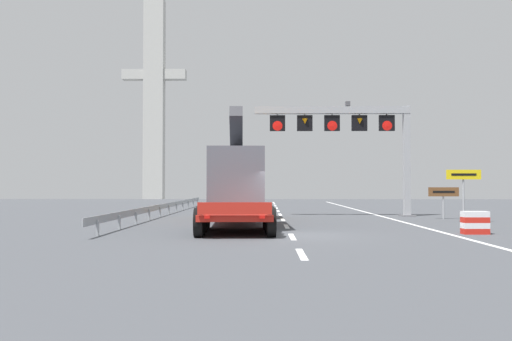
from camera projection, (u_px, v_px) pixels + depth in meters
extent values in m
plane|color=#424449|center=(292.00, 235.00, 21.43)|extent=(112.00, 112.00, 0.00)
cube|color=silver|center=(302.00, 254.00, 15.44)|extent=(0.20, 2.60, 0.01)
cube|color=silver|center=(292.00, 237.00, 20.65)|extent=(0.20, 2.60, 0.01)
cube|color=silver|center=(287.00, 226.00, 25.86)|extent=(0.20, 2.60, 0.01)
cube|color=silver|center=(283.00, 220.00, 31.07)|extent=(0.20, 2.60, 0.01)
cube|color=silver|center=(280.00, 215.00, 36.28)|extent=(0.20, 2.60, 0.01)
cube|color=silver|center=(278.00, 211.00, 41.49)|extent=(0.20, 2.60, 0.01)
cube|color=silver|center=(277.00, 208.00, 46.70)|extent=(0.20, 2.60, 0.01)
cube|color=silver|center=(275.00, 206.00, 51.91)|extent=(0.20, 2.60, 0.01)
cube|color=silver|center=(274.00, 204.00, 57.13)|extent=(0.20, 2.60, 0.01)
cube|color=silver|center=(274.00, 202.00, 62.34)|extent=(0.20, 2.60, 0.01)
cube|color=silver|center=(385.00, 217.00, 33.33)|extent=(0.20, 63.00, 0.01)
cube|color=#9EA0A5|center=(407.00, 161.00, 34.61)|extent=(0.40, 0.40, 6.89)
cube|color=slate|center=(407.00, 216.00, 34.52)|extent=(0.90, 0.90, 0.08)
cube|color=#9EA0A5|center=(332.00, 110.00, 34.77)|extent=(9.71, 0.44, 0.44)
cube|color=#4C4C51|center=(348.00, 104.00, 34.77)|extent=(0.28, 0.40, 0.28)
cube|color=black|center=(387.00, 123.00, 34.70)|extent=(0.96, 0.24, 0.98)
cube|color=#9EA0A5|center=(387.00, 114.00, 34.71)|extent=(0.08, 0.08, 0.16)
cone|color=red|center=(387.00, 126.00, 34.56)|extent=(0.61, 0.02, 0.61)
cube|color=black|center=(359.00, 123.00, 34.72)|extent=(0.96, 0.24, 0.98)
cube|color=#9EA0A5|center=(359.00, 114.00, 34.74)|extent=(0.08, 0.08, 0.16)
cone|color=orange|center=(360.00, 121.00, 34.60)|extent=(0.35, 0.35, 0.34)
cube|color=black|center=(332.00, 123.00, 34.75)|extent=(0.96, 0.24, 0.98)
cube|color=#9EA0A5|center=(332.00, 115.00, 34.76)|extent=(0.08, 0.08, 0.16)
cone|color=red|center=(332.00, 126.00, 34.61)|extent=(0.61, 0.02, 0.61)
cube|color=black|center=(305.00, 123.00, 34.77)|extent=(0.96, 0.24, 0.98)
cube|color=#9EA0A5|center=(305.00, 115.00, 34.79)|extent=(0.08, 0.08, 0.16)
cone|color=orange|center=(305.00, 121.00, 34.65)|extent=(0.35, 0.35, 0.34)
cube|color=black|center=(277.00, 123.00, 34.80)|extent=(0.96, 0.24, 0.98)
cube|color=#9EA0A5|center=(277.00, 115.00, 34.81)|extent=(0.08, 0.08, 0.16)
cone|color=red|center=(278.00, 126.00, 34.66)|extent=(0.61, 0.02, 0.61)
cube|color=red|center=(236.00, 212.00, 25.03)|extent=(3.21, 10.50, 0.24)
cube|color=red|center=(235.00, 208.00, 19.76)|extent=(2.66, 0.18, 0.44)
cylinder|color=black|center=(199.00, 223.00, 20.49)|extent=(0.36, 1.11, 1.10)
cylinder|color=black|center=(271.00, 222.00, 20.56)|extent=(0.36, 1.11, 1.10)
cylinder|color=black|center=(201.00, 221.00, 21.54)|extent=(0.36, 1.11, 1.10)
cylinder|color=black|center=(270.00, 221.00, 21.61)|extent=(0.36, 1.11, 1.10)
cylinder|color=black|center=(203.00, 219.00, 22.59)|extent=(0.36, 1.11, 1.10)
cylinder|color=black|center=(269.00, 219.00, 22.66)|extent=(0.36, 1.11, 1.10)
cylinder|color=black|center=(204.00, 218.00, 23.64)|extent=(0.36, 1.11, 1.10)
cylinder|color=black|center=(268.00, 217.00, 23.70)|extent=(0.36, 1.11, 1.10)
cylinder|color=black|center=(206.00, 216.00, 24.69)|extent=(0.36, 1.11, 1.10)
cylinder|color=black|center=(267.00, 216.00, 24.75)|extent=(0.36, 1.11, 1.10)
cube|color=orange|center=(238.00, 182.00, 32.16)|extent=(2.70, 3.30, 3.10)
cube|color=black|center=(238.00, 170.00, 32.18)|extent=(2.73, 3.32, 0.60)
cylinder|color=black|center=(216.00, 208.00, 32.96)|extent=(0.38, 1.11, 1.10)
cylinder|color=black|center=(259.00, 208.00, 33.03)|extent=(0.38, 1.11, 1.10)
cylinder|color=black|center=(215.00, 210.00, 30.97)|extent=(0.38, 1.11, 1.10)
cylinder|color=black|center=(261.00, 210.00, 31.03)|extent=(0.38, 1.11, 1.10)
cube|color=#565B66|center=(237.00, 179.00, 25.47)|extent=(2.60, 5.81, 2.70)
cube|color=#2D2D33|center=(236.00, 135.00, 24.66)|extent=(0.67, 2.96, 2.29)
cube|color=red|center=(207.00, 217.00, 19.69)|extent=(0.20, 0.07, 0.12)
cube|color=red|center=(262.00, 217.00, 19.74)|extent=(0.20, 0.07, 0.12)
cylinder|color=#9EA0A5|center=(463.00, 196.00, 28.77)|extent=(0.10, 0.10, 2.74)
cube|color=yellow|center=(464.00, 175.00, 28.74)|extent=(1.79, 0.06, 0.50)
cube|color=black|center=(464.00, 175.00, 28.70)|extent=(1.29, 0.01, 0.12)
cylinder|color=#9EA0A5|center=(443.00, 203.00, 31.70)|extent=(0.10, 0.10, 1.81)
cube|color=brown|center=(444.00, 192.00, 31.66)|extent=(1.73, 0.06, 0.52)
cube|color=black|center=(444.00, 192.00, 31.63)|extent=(1.24, 0.01, 0.12)
cube|color=red|center=(475.00, 231.00, 21.87)|extent=(1.01, 0.52, 0.23)
cube|color=white|center=(475.00, 226.00, 21.88)|extent=(1.01, 0.52, 0.22)
cube|color=red|center=(475.00, 220.00, 21.88)|extent=(1.01, 0.52, 0.23)
cube|color=white|center=(475.00, 214.00, 21.89)|extent=(1.01, 0.52, 0.23)
cube|color=#999EA3|center=(168.00, 205.00, 36.92)|extent=(0.04, 34.73, 0.32)
cube|color=#999EA3|center=(98.00, 228.00, 21.13)|extent=(0.10, 0.10, 0.60)
cube|color=#999EA3|center=(119.00, 222.00, 24.29)|extent=(0.10, 0.10, 0.60)
cube|color=#999EA3|center=(136.00, 218.00, 27.44)|extent=(0.10, 0.10, 0.60)
cube|color=#999EA3|center=(149.00, 215.00, 30.60)|extent=(0.10, 0.10, 0.60)
cube|color=#999EA3|center=(160.00, 212.00, 33.76)|extent=(0.10, 0.10, 0.60)
cube|color=#999EA3|center=(169.00, 210.00, 36.91)|extent=(0.10, 0.10, 0.60)
cube|color=#999EA3|center=(176.00, 208.00, 40.07)|extent=(0.10, 0.10, 0.60)
cube|color=#999EA3|center=(183.00, 206.00, 43.22)|extent=(0.10, 0.10, 0.60)
cube|color=#999EA3|center=(188.00, 205.00, 46.38)|extent=(0.10, 0.10, 0.60)
cube|color=#999EA3|center=(193.00, 203.00, 49.54)|extent=(0.10, 0.10, 0.60)
cube|color=#999EA3|center=(197.00, 202.00, 52.69)|extent=(0.10, 0.10, 0.60)
cube|color=#B7B7B2|center=(154.00, 99.00, 78.62)|extent=(2.80, 2.00, 28.40)
cube|color=#B7B7B2|center=(154.00, 75.00, 78.71)|extent=(9.00, 1.60, 1.40)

